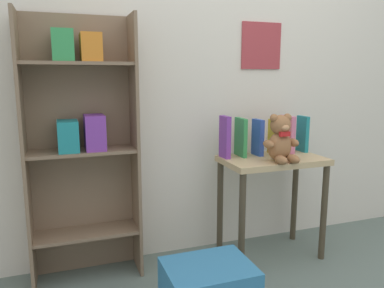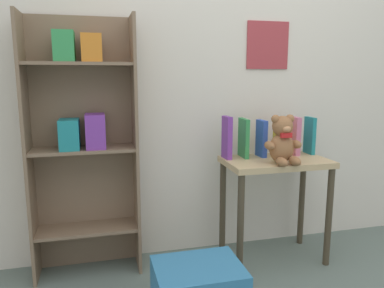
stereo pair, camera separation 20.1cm
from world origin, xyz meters
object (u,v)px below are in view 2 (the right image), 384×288
at_px(bookshelf_side, 83,135).
at_px(book_standing_pink, 293,136).
at_px(teddy_bear, 283,141).
at_px(book_standing_purple, 227,138).
at_px(book_standing_yellow, 278,138).
at_px(display_table, 275,178).
at_px(book_standing_teal, 310,135).
at_px(book_standing_green, 244,138).
at_px(book_standing_blue, 261,138).

relative_size(bookshelf_side, book_standing_pink, 6.07).
bearing_deg(teddy_bear, book_standing_purple, 143.51).
relative_size(bookshelf_side, book_standing_yellow, 6.60).
bearing_deg(book_standing_purple, display_table, -21.08).
xyz_separation_m(bookshelf_side, teddy_bear, (1.13, -0.27, -0.04)).
relative_size(bookshelf_side, display_table, 2.28).
height_order(bookshelf_side, book_standing_pink, bookshelf_side).
bearing_deg(book_standing_teal, book_standing_pink, 178.08).
xyz_separation_m(book_standing_purple, book_standing_green, (0.12, 0.01, -0.01)).
distance_m(book_standing_blue, book_standing_yellow, 0.12).
bearing_deg(book_standing_pink, book_standing_teal, -3.09).
xyz_separation_m(bookshelf_side, book_standing_blue, (1.09, -0.07, -0.06)).
bearing_deg(book_standing_blue, book_standing_purple, 177.35).
bearing_deg(book_standing_blue, book_standing_green, 171.01).
height_order(book_standing_green, book_standing_pink, book_standing_pink).
xyz_separation_m(book_standing_blue, book_standing_teal, (0.35, 0.01, 0.00)).
height_order(teddy_bear, book_standing_green, teddy_bear).
height_order(bookshelf_side, book_standing_blue, bookshelf_side).
relative_size(bookshelf_side, book_standing_teal, 6.21).
height_order(book_standing_purple, book_standing_teal, book_standing_purple).
relative_size(book_standing_yellow, book_standing_pink, 0.92).
relative_size(display_table, teddy_bear, 2.30).
distance_m(bookshelf_side, book_standing_teal, 1.44).
relative_size(book_standing_pink, book_standing_teal, 1.02).
relative_size(display_table, book_standing_teal, 2.72).
height_order(teddy_bear, book_standing_pink, teddy_bear).
bearing_deg(teddy_bear, book_standing_pink, 48.74).
distance_m(book_standing_green, book_standing_pink, 0.35).
distance_m(display_table, teddy_bear, 0.27).
height_order(display_table, book_standing_purple, book_standing_purple).
bearing_deg(bookshelf_side, book_standing_teal, -2.33).
relative_size(bookshelf_side, book_standing_green, 6.14).
bearing_deg(bookshelf_side, teddy_bear, -13.38).
distance_m(display_table, book_standing_green, 0.32).
relative_size(display_table, book_standing_blue, 2.82).
bearing_deg(book_standing_purple, bookshelf_side, 172.99).
height_order(display_table, book_standing_green, book_standing_green).
bearing_deg(teddy_bear, book_standing_yellow, 69.60).
xyz_separation_m(book_standing_green, book_standing_blue, (0.12, -0.01, -0.01)).
height_order(book_standing_purple, book_standing_blue, book_standing_purple).
relative_size(display_table, book_standing_pink, 2.66).
bearing_deg(book_standing_yellow, teddy_bear, -109.64).
bearing_deg(book_standing_teal, teddy_bear, -144.09).
height_order(book_standing_green, book_standing_yellow, book_standing_green).
relative_size(bookshelf_side, book_standing_blue, 6.44).
bearing_deg(book_standing_green, teddy_bear, -51.63).
bearing_deg(display_table, book_standing_green, 147.69).
distance_m(teddy_bear, book_standing_yellow, 0.22).
xyz_separation_m(teddy_bear, book_standing_yellow, (0.07, 0.20, -0.02)).
height_order(display_table, teddy_bear, teddy_bear).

